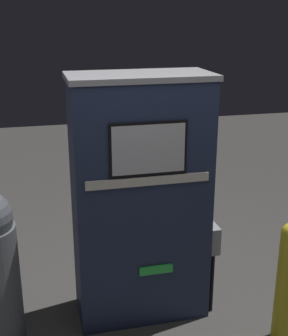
{
  "coord_description": "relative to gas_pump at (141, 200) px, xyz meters",
  "views": [
    {
      "loc": [
        -0.75,
        -2.95,
        2.31
      ],
      "look_at": [
        0.0,
        0.12,
        1.25
      ],
      "focal_mm": 50.0,
      "sensor_mm": 36.0,
      "label": 1
    }
  ],
  "objects": [
    {
      "name": "ground_plane",
      "position": [
        -0.0,
        -0.24,
        -0.96
      ],
      "size": [
        14.0,
        14.0,
        0.0
      ],
      "primitive_type": "plane",
      "color": "#423F3D"
    },
    {
      "name": "gas_pump",
      "position": [
        0.0,
        0.0,
        0.0
      ],
      "size": [
        1.1,
        0.52,
        1.91
      ],
      "color": "#232D4C",
      "rests_on": "ground_plane"
    },
    {
      "name": "safety_bollard",
      "position": [
        0.92,
        -0.61,
        -0.46
      ],
      "size": [
        0.14,
        0.14,
        0.94
      ],
      "color": "yellow",
      "rests_on": "ground_plane"
    }
  ]
}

